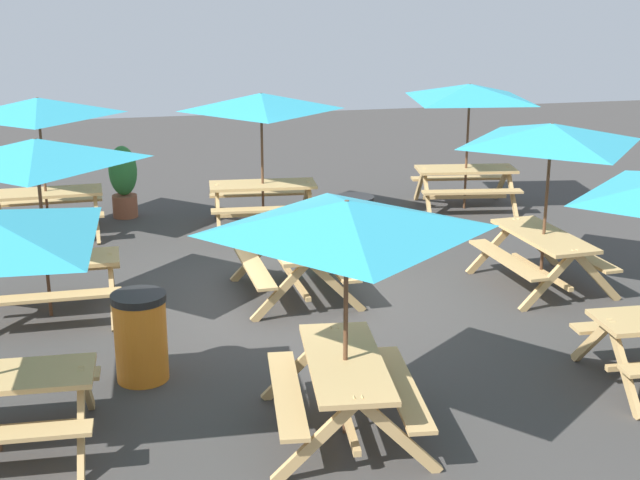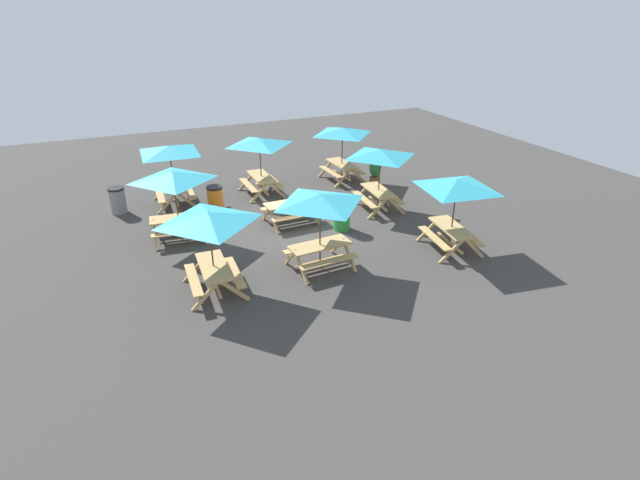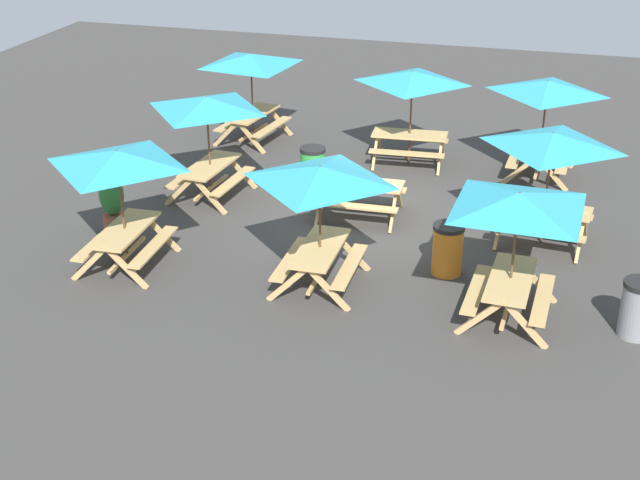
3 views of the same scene
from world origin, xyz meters
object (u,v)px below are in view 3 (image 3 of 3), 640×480
(picnic_table_6, at_px, (251,66))
(trash_bin_gray, at_px, (638,309))
(picnic_table_8, at_px, (547,94))
(potted_plant_0, at_px, (112,202))
(picnic_table_3, at_px, (518,210))
(picnic_table_4, at_px, (207,111))
(picnic_table_5, at_px, (118,167))
(picnic_table_1, at_px, (412,84))
(picnic_table_0, at_px, (320,183))
(picnic_table_2, at_px, (360,191))
(trash_bin_green, at_px, (313,168))
(trash_bin_orange, at_px, (448,249))
(picnic_table_7, at_px, (552,148))

(picnic_table_6, xyz_separation_m, trash_bin_gray, (7.39, 9.31, -1.49))
(picnic_table_8, xyz_separation_m, trash_bin_gray, (6.88, 1.98, -1.49))
(picnic_table_8, xyz_separation_m, potted_plant_0, (5.65, -8.10, -1.31))
(picnic_table_3, xyz_separation_m, trash_bin_gray, (-0.02, 2.06, -1.49))
(trash_bin_gray, relative_size, potted_plant_0, 0.76)
(trash_bin_gray, bearing_deg, picnic_table_4, -111.71)
(picnic_table_5, bearing_deg, picnic_table_1, 147.12)
(picnic_table_0, height_order, picnic_table_5, same)
(picnic_table_2, bearing_deg, picnic_table_8, 42.59)
(picnic_table_4, relative_size, trash_bin_green, 2.38)
(picnic_table_1, distance_m, trash_bin_orange, 6.00)
(picnic_table_2, distance_m, picnic_table_7, 4.06)
(picnic_table_5, distance_m, trash_bin_orange, 6.19)
(picnic_table_0, distance_m, picnic_table_3, 3.39)
(picnic_table_8, distance_m, trash_bin_green, 5.59)
(picnic_table_3, relative_size, picnic_table_6, 1.01)
(picnic_table_6, relative_size, trash_bin_green, 2.86)
(picnic_table_3, relative_size, trash_bin_gray, 2.88)
(picnic_table_0, bearing_deg, picnic_table_4, -134.18)
(trash_bin_orange, xyz_separation_m, trash_bin_gray, (1.33, 3.30, 0.00))
(trash_bin_gray, height_order, potted_plant_0, potted_plant_0)
(picnic_table_0, distance_m, picnic_table_5, 3.73)
(picnic_table_1, xyz_separation_m, picnic_table_7, (3.68, 3.39, 0.00))
(picnic_table_1, distance_m, picnic_table_4, 5.06)
(picnic_table_0, bearing_deg, picnic_table_1, 176.38)
(trash_bin_orange, bearing_deg, picnic_table_0, -62.85)
(picnic_table_0, relative_size, picnic_table_8, 1.00)
(picnic_table_2, bearing_deg, trash_bin_gray, -34.14)
(picnic_table_4, bearing_deg, picnic_table_6, -169.49)
(picnic_table_3, relative_size, picnic_table_8, 1.21)
(potted_plant_0, bearing_deg, trash_bin_green, 136.58)
(picnic_table_8, bearing_deg, picnic_table_7, 7.19)
(picnic_table_8, bearing_deg, picnic_table_4, -61.67)
(picnic_table_7, xyz_separation_m, trash_bin_orange, (1.85, -1.62, -1.49))
(picnic_table_4, distance_m, picnic_table_6, 3.86)
(picnic_table_3, distance_m, picnic_table_7, 3.21)
(picnic_table_1, xyz_separation_m, trash_bin_green, (2.22, -1.79, -1.49))
(picnic_table_6, height_order, trash_bin_gray, picnic_table_6)
(picnic_table_3, distance_m, potted_plant_0, 8.23)
(trash_bin_green, bearing_deg, picnic_table_5, -26.11)
(picnic_table_3, relative_size, trash_bin_orange, 2.88)
(picnic_table_8, bearing_deg, potted_plant_0, -52.48)
(picnic_table_1, relative_size, picnic_table_3, 0.83)
(picnic_table_4, distance_m, trash_bin_green, 2.75)
(picnic_table_1, height_order, trash_bin_green, picnic_table_1)
(potted_plant_0, bearing_deg, trash_bin_gray, 83.01)
(picnic_table_0, distance_m, picnic_table_4, 4.81)
(picnic_table_2, height_order, trash_bin_orange, trash_bin_orange)
(picnic_table_6, relative_size, trash_bin_gray, 2.86)
(picnic_table_2, height_order, trash_bin_green, trash_bin_green)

